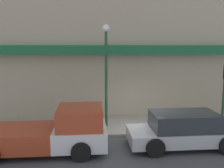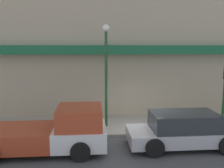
% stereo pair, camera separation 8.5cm
% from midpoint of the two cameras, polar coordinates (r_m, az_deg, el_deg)
% --- Properties ---
extents(ground_plane, '(80.00, 80.00, 0.00)m').
position_cam_midpoint_polar(ground_plane, '(12.13, 6.82, -11.91)').
color(ground_plane, '#424244').
extents(sidewalk, '(36.00, 3.19, 0.16)m').
position_cam_midpoint_polar(sidewalk, '(13.58, 5.43, -9.28)').
color(sidewalk, gray).
rests_on(sidewalk, ground).
extents(building, '(19.80, 3.80, 11.53)m').
position_cam_midpoint_polar(building, '(16.04, 3.72, 13.62)').
color(building, tan).
rests_on(building, ground).
extents(pickup_truck, '(5.25, 2.31, 1.83)m').
position_cam_midpoint_polar(pickup_truck, '(10.55, -14.08, -10.64)').
color(pickup_truck, silver).
rests_on(pickup_truck, ground).
extents(parked_car, '(4.70, 2.06, 1.49)m').
position_cam_midpoint_polar(parked_car, '(11.14, 15.84, -10.06)').
color(parked_car, '#ADADB2').
rests_on(parked_car, ground).
extents(fire_hydrant, '(0.18, 0.18, 0.58)m').
position_cam_midpoint_polar(fire_hydrant, '(13.00, 14.74, -8.65)').
color(fire_hydrant, '#196633').
rests_on(fire_hydrant, sidewalk).
extents(street_lamp, '(0.36, 0.36, 5.15)m').
position_cam_midpoint_polar(street_lamp, '(12.50, -1.55, 4.78)').
color(street_lamp, '#1E4728').
rests_on(street_lamp, sidewalk).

